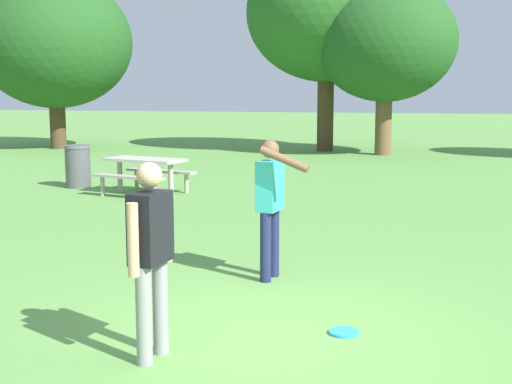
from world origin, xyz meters
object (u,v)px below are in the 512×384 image
at_px(trash_can_beside_table, 78,166).
at_px(tree_tall_left, 54,42).
at_px(picnic_table_near, 145,168).
at_px(person_catcher, 151,248).
at_px(frisbee, 344,332).
at_px(tree_broad_center, 327,13).
at_px(tree_far_right, 386,42).
at_px(person_thrower, 271,198).

xyz_separation_m(trash_can_beside_table, tree_tall_left, (-5.71, 9.34, 3.43)).
bearing_deg(tree_tall_left, picnic_table_near, -52.77).
distance_m(person_catcher, frisbee, 1.99).
bearing_deg(tree_broad_center, frisbee, -81.77).
xyz_separation_m(picnic_table_near, tree_broad_center, (2.31, 11.25, 4.29)).
xyz_separation_m(trash_can_beside_table, tree_broad_center, (4.21, 10.59, 4.36)).
relative_size(tree_broad_center, tree_far_right, 1.26).
bearing_deg(trash_can_beside_table, tree_broad_center, 68.33).
bearing_deg(person_thrower, picnic_table_near, 124.35).
distance_m(frisbee, tree_broad_center, 19.52).
bearing_deg(frisbee, tree_far_right, 91.92).
xyz_separation_m(person_thrower, picnic_table_near, (-3.98, 5.82, -0.40)).
distance_m(frisbee, trash_can_beside_table, 10.68).
xyz_separation_m(tree_tall_left, tree_broad_center, (9.91, 1.24, 0.93)).
height_order(person_thrower, tree_far_right, tree_far_right).
distance_m(person_thrower, person_catcher, 2.64).
bearing_deg(tree_broad_center, picnic_table_near, -101.60).
xyz_separation_m(frisbee, picnic_table_near, (-5.02, 7.47, 0.55)).
height_order(person_thrower, trash_can_beside_table, person_thrower).
bearing_deg(person_catcher, tree_broad_center, 93.58).
bearing_deg(frisbee, tree_tall_left, 125.84).
relative_size(frisbee, tree_far_right, 0.05).
height_order(person_catcher, tree_tall_left, tree_tall_left).
bearing_deg(trash_can_beside_table, person_thrower, -47.82).
bearing_deg(person_thrower, tree_far_right, 88.41).
xyz_separation_m(person_thrower, tree_broad_center, (-1.67, 17.07, 3.89)).
relative_size(picnic_table_near, tree_broad_center, 0.27).
distance_m(person_thrower, tree_far_right, 16.27).
bearing_deg(frisbee, person_catcher, -147.18).
bearing_deg(tree_broad_center, person_thrower, -84.42).
height_order(frisbee, tree_broad_center, tree_broad_center).
xyz_separation_m(picnic_table_near, trash_can_beside_table, (-1.90, 0.66, -0.08)).
relative_size(picnic_table_near, tree_tall_left, 0.31).
bearing_deg(tree_broad_center, tree_tall_left, -172.86).
bearing_deg(frisbee, picnic_table_near, 123.90).
bearing_deg(picnic_table_near, frisbee, -56.10).
height_order(person_catcher, picnic_table_near, person_catcher).
distance_m(tree_broad_center, tree_far_right, 2.60).
xyz_separation_m(person_catcher, trash_can_beside_table, (-5.44, 9.08, -0.46)).
relative_size(trash_can_beside_table, tree_broad_center, 0.13).
bearing_deg(person_catcher, picnic_table_near, 112.80).
relative_size(person_thrower, person_catcher, 1.00).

